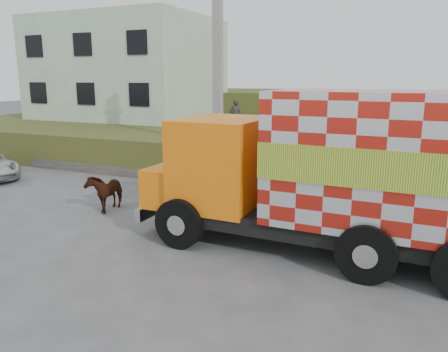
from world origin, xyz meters
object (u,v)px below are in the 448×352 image
at_px(cargo_truck, 337,172).
at_px(pedestrian, 236,117).
at_px(utility_pole, 218,74).
at_px(cow, 106,191).

relative_size(cargo_truck, pedestrian, 5.27).
bearing_deg(pedestrian, cargo_truck, 115.32).
height_order(utility_pole, cow, utility_pole).
bearing_deg(cargo_truck, cow, 176.93).
bearing_deg(utility_pole, cow, -110.29).
relative_size(cargo_truck, cow, 6.01).
xyz_separation_m(utility_pole, cargo_truck, (5.27, -5.09, -2.17)).
bearing_deg(utility_pole, pedestrian, 98.57).
relative_size(utility_pole, cow, 5.76).
relative_size(utility_pole, pedestrian, 5.05).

